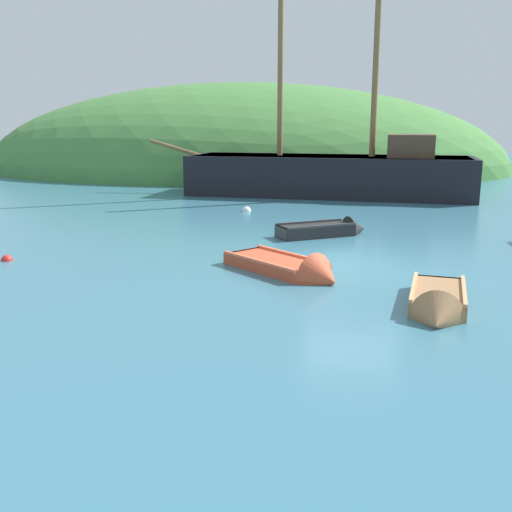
{
  "coord_description": "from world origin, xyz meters",
  "views": [
    {
      "loc": [
        -0.28,
        -15.36,
        3.78
      ],
      "look_at": [
        -2.57,
        -0.22,
        0.24
      ],
      "focal_mm": 41.1,
      "sensor_mm": 36.0,
      "label": 1
    }
  ],
  "objects_px": {
    "rowboat_near_dock": "(293,271)",
    "buoy_red": "(7,260)",
    "buoy_white": "(247,211)",
    "rowboat_center": "(327,231)",
    "rowboat_far": "(437,306)",
    "sailing_ship": "(331,180)"
  },
  "relations": [
    {
      "from": "rowboat_near_dock",
      "to": "buoy_red",
      "type": "bearing_deg",
      "value": -141.25
    },
    {
      "from": "rowboat_near_dock",
      "to": "buoy_white",
      "type": "bearing_deg",
      "value": 146.9
    },
    {
      "from": "rowboat_near_dock",
      "to": "buoy_white",
      "type": "relative_size",
      "value": 8.64
    },
    {
      "from": "rowboat_center",
      "to": "buoy_red",
      "type": "distance_m",
      "value": 10.02
    },
    {
      "from": "buoy_red",
      "to": "rowboat_far",
      "type": "bearing_deg",
      "value": -13.92
    },
    {
      "from": "sailing_ship",
      "to": "buoy_white",
      "type": "bearing_deg",
      "value": 65.35
    },
    {
      "from": "sailing_ship",
      "to": "buoy_red",
      "type": "bearing_deg",
      "value": 67.2
    },
    {
      "from": "sailing_ship",
      "to": "buoy_red",
      "type": "xyz_separation_m",
      "value": [
        -8.52,
        -16.0,
        -0.79
      ]
    },
    {
      "from": "sailing_ship",
      "to": "rowboat_near_dock",
      "type": "bearing_deg",
      "value": 93.41
    },
    {
      "from": "rowboat_far",
      "to": "buoy_red",
      "type": "bearing_deg",
      "value": -94.84
    },
    {
      "from": "buoy_red",
      "to": "rowboat_near_dock",
      "type": "bearing_deg",
      "value": -2.38
    },
    {
      "from": "buoy_red",
      "to": "buoy_white",
      "type": "distance_m",
      "value": 11.23
    },
    {
      "from": "sailing_ship",
      "to": "buoy_red",
      "type": "distance_m",
      "value": 18.15
    },
    {
      "from": "buoy_white",
      "to": "rowboat_center",
      "type": "bearing_deg",
      "value": -54.31
    },
    {
      "from": "rowboat_near_dock",
      "to": "buoy_red",
      "type": "distance_m",
      "value": 8.01
    },
    {
      "from": "sailing_ship",
      "to": "buoy_white",
      "type": "relative_size",
      "value": 43.19
    },
    {
      "from": "rowboat_center",
      "to": "buoy_white",
      "type": "bearing_deg",
      "value": 94.61
    },
    {
      "from": "buoy_white",
      "to": "buoy_red",
      "type": "bearing_deg",
      "value": -116.9
    },
    {
      "from": "rowboat_center",
      "to": "buoy_red",
      "type": "bearing_deg",
      "value": 178.92
    },
    {
      "from": "sailing_ship",
      "to": "buoy_white",
      "type": "height_order",
      "value": "sailing_ship"
    },
    {
      "from": "sailing_ship",
      "to": "buoy_white",
      "type": "distance_m",
      "value": 6.95
    },
    {
      "from": "rowboat_far",
      "to": "sailing_ship",
      "type": "bearing_deg",
      "value": -162.89
    }
  ]
}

